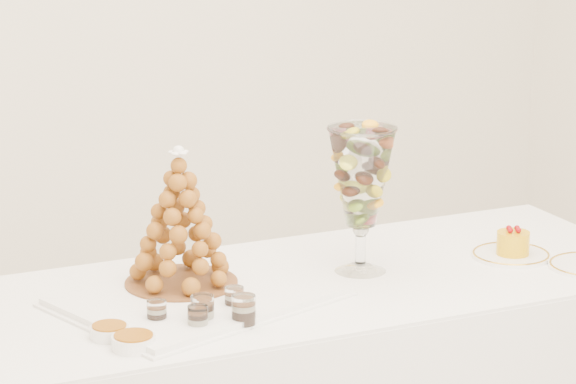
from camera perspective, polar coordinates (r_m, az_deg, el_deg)
lace_tray at (r=3.37m, az=-3.82°, el=-4.39°), size 0.71×0.60×0.02m
macaron_vase at (r=3.52m, az=3.09°, el=0.55°), size 0.18×0.18×0.38m
cake_plate at (r=3.75m, az=9.31°, el=-2.62°), size 0.21×0.21×0.01m
verrine_a at (r=3.21m, az=-5.51°, el=-5.08°), size 0.05×0.05×0.06m
verrine_b at (r=3.20m, az=-3.60°, el=-4.98°), size 0.07×0.07×0.07m
verrine_c at (r=3.28m, az=-2.26°, el=-4.52°), size 0.06×0.06×0.06m
verrine_d at (r=3.16m, az=-3.79°, el=-5.33°), size 0.06×0.06×0.06m
verrine_e at (r=3.19m, az=-1.87°, el=-5.00°), size 0.06×0.06×0.08m
ramekin_back at (r=3.16m, az=-7.48°, el=-5.83°), size 0.09×0.09×0.03m
ramekin_front at (r=3.08m, az=-6.48°, el=-6.27°), size 0.10×0.10×0.03m
croquembouche at (r=3.38m, az=-4.54°, el=-1.08°), size 0.28×0.28×0.35m
mousse_cake at (r=3.73m, az=9.40°, el=-2.10°), size 0.09×0.09×0.08m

